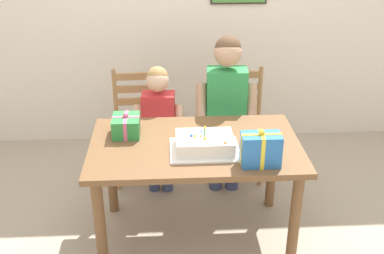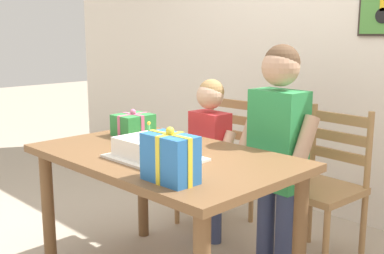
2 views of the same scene
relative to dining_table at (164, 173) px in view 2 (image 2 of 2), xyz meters
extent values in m
cube|color=silver|center=(0.00, 1.62, 0.66)|extent=(6.40, 0.08, 2.60)
cylinder|color=black|center=(0.40, 1.55, 0.82)|extent=(0.10, 0.01, 0.10)
cube|color=brown|center=(0.00, 0.00, 0.09)|extent=(1.38, 0.85, 0.04)
cylinder|color=brown|center=(-0.61, -0.34, -0.29)|extent=(0.07, 0.07, 0.71)
cylinder|color=brown|center=(-0.61, 0.34, -0.29)|extent=(0.07, 0.07, 0.71)
cylinder|color=brown|center=(0.61, 0.34, -0.29)|extent=(0.07, 0.07, 0.71)
cube|color=white|center=(0.05, -0.10, 0.11)|extent=(0.44, 0.34, 0.01)
cube|color=white|center=(0.05, -0.10, 0.16)|extent=(0.36, 0.26, 0.09)
cylinder|color=#56C666|center=(0.05, -0.13, 0.24)|extent=(0.01, 0.01, 0.07)
sphere|color=yellow|center=(0.05, -0.13, 0.29)|extent=(0.02, 0.02, 0.02)
sphere|color=orange|center=(0.17, -0.20, 0.21)|extent=(0.02, 0.02, 0.02)
sphere|color=blue|center=(-0.03, -0.10, 0.21)|extent=(0.02, 0.02, 0.02)
sphere|color=blue|center=(0.04, -0.04, 0.21)|extent=(0.01, 0.01, 0.01)
sphere|color=yellow|center=(-0.01, -0.11, 0.21)|extent=(0.02, 0.02, 0.02)
sphere|color=yellow|center=(0.05, -0.14, 0.21)|extent=(0.02, 0.02, 0.02)
sphere|color=orange|center=(0.03, -0.11, 0.21)|extent=(0.01, 0.01, 0.01)
cube|color=#286BB7|center=(0.37, -0.29, 0.21)|extent=(0.23, 0.13, 0.20)
cube|color=yellow|center=(0.37, -0.29, 0.21)|extent=(0.24, 0.02, 0.20)
cube|color=yellow|center=(0.37, -0.29, 0.21)|extent=(0.02, 0.14, 0.20)
sphere|color=yellow|center=(0.37, -0.29, 0.32)|extent=(0.04, 0.04, 0.04)
cube|color=#2D8E42|center=(-0.46, 0.16, 0.17)|extent=(0.18, 0.21, 0.13)
cube|color=#DB668E|center=(-0.46, 0.16, 0.17)|extent=(0.19, 0.02, 0.13)
cube|color=#DB668E|center=(-0.46, 0.16, 0.17)|extent=(0.02, 0.22, 0.13)
sphere|color=#DB668E|center=(-0.46, 0.16, 0.25)|extent=(0.04, 0.04, 0.04)
cube|color=#A87A4C|center=(-0.42, 0.84, -0.19)|extent=(0.44, 0.44, 0.04)
cylinder|color=#A87A4C|center=(-0.22, 0.66, -0.43)|extent=(0.04, 0.04, 0.43)
cylinder|color=#A87A4C|center=(-0.60, 0.64, -0.43)|extent=(0.04, 0.04, 0.43)
cylinder|color=#A87A4C|center=(-0.24, 1.04, -0.43)|extent=(0.04, 0.04, 0.43)
cylinder|color=#A87A4C|center=(-0.62, 1.02, -0.43)|extent=(0.04, 0.04, 0.43)
cylinder|color=#A87A4C|center=(-0.24, 1.04, 0.05)|extent=(0.04, 0.04, 0.45)
cylinder|color=#A87A4C|center=(-0.62, 1.02, 0.05)|extent=(0.04, 0.04, 0.45)
cube|color=#A87A4C|center=(-0.43, 1.03, -0.02)|extent=(0.36, 0.04, 0.06)
cube|color=#A87A4C|center=(-0.43, 1.03, 0.10)|extent=(0.36, 0.04, 0.06)
cube|color=#A87A4C|center=(-0.43, 1.03, 0.21)|extent=(0.36, 0.04, 0.06)
cube|color=#A87A4C|center=(0.42, 0.84, -0.19)|extent=(0.45, 0.45, 0.04)
cylinder|color=#A87A4C|center=(0.59, 0.64, -0.43)|extent=(0.04, 0.04, 0.43)
cylinder|color=#A87A4C|center=(0.21, 0.67, -0.43)|extent=(0.04, 0.04, 0.43)
cylinder|color=#A87A4C|center=(0.62, 1.02, -0.43)|extent=(0.04, 0.04, 0.43)
cylinder|color=#A87A4C|center=(0.24, 1.05, -0.43)|extent=(0.04, 0.04, 0.43)
cylinder|color=#A87A4C|center=(0.62, 1.02, 0.05)|extent=(0.04, 0.04, 0.45)
cylinder|color=#A87A4C|center=(0.24, 1.05, 0.05)|extent=(0.04, 0.04, 0.45)
cube|color=#A87A4C|center=(0.43, 1.03, -0.02)|extent=(0.36, 0.05, 0.06)
cube|color=#A87A4C|center=(0.43, 1.03, 0.10)|extent=(0.36, 0.05, 0.06)
cube|color=#A87A4C|center=(0.43, 1.03, 0.21)|extent=(0.36, 0.05, 0.06)
cylinder|color=#38426B|center=(0.35, 0.60, -0.40)|extent=(0.10, 0.10, 0.49)
cylinder|color=#38426B|center=(0.21, 0.61, -0.40)|extent=(0.10, 0.10, 0.49)
cube|color=#2D934C|center=(0.28, 0.61, 0.12)|extent=(0.31, 0.20, 0.56)
cylinder|color=tan|center=(0.47, 0.56, 0.11)|extent=(0.10, 0.24, 0.37)
cylinder|color=tan|center=(0.08, 0.58, 0.11)|extent=(0.10, 0.24, 0.37)
sphere|color=tan|center=(0.28, 0.61, 0.53)|extent=(0.21, 0.21, 0.21)
sphere|color=brown|center=(0.28, 0.62, 0.55)|extent=(0.20, 0.20, 0.20)
cylinder|color=#38426B|center=(-0.19, 0.61, -0.44)|extent=(0.09, 0.09, 0.40)
cylinder|color=#38426B|center=(-0.30, 0.61, -0.44)|extent=(0.09, 0.09, 0.40)
cube|color=red|center=(-0.25, 0.61, -0.01)|extent=(0.26, 0.17, 0.46)
cylinder|color=#E0B293|center=(-0.09, 0.57, -0.03)|extent=(0.08, 0.19, 0.31)
cylinder|color=#E0B293|center=(-0.41, 0.59, -0.03)|extent=(0.08, 0.19, 0.31)
sphere|color=#E0B293|center=(-0.25, 0.61, 0.33)|extent=(0.17, 0.17, 0.17)
sphere|color=#A87F4C|center=(-0.24, 0.62, 0.35)|extent=(0.16, 0.16, 0.16)
camera|label=1|loc=(-0.17, -2.74, 1.55)|focal=44.39mm
camera|label=2|loc=(1.78, -1.55, 0.71)|focal=44.27mm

